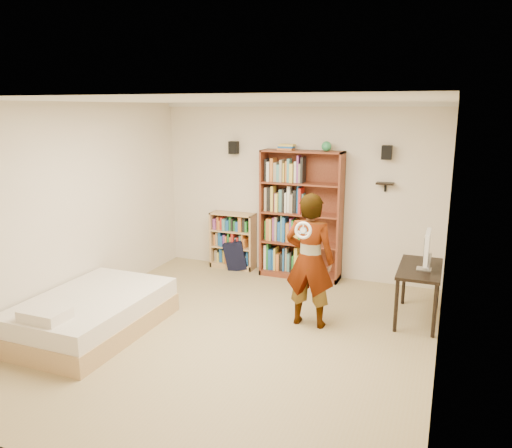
{
  "coord_description": "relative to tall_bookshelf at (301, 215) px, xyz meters",
  "views": [
    {
      "loc": [
        2.25,
        -4.96,
        2.63
      ],
      "look_at": [
        0.05,
        0.6,
        1.23
      ],
      "focal_mm": 35.0,
      "sensor_mm": 36.0,
      "label": 1
    }
  ],
  "objects": [
    {
      "name": "computer_desk",
      "position": [
        1.86,
        -1.03,
        -0.65
      ],
      "size": [
        0.51,
        1.02,
        0.69
      ],
      "primitive_type": null,
      "color": "black",
      "rests_on": "ground"
    },
    {
      "name": "navy_bag",
      "position": [
        -1.09,
        -0.05,
        -0.75
      ],
      "size": [
        0.41,
        0.31,
        0.5
      ],
      "primitive_type": null,
      "rotation": [
        0.0,
        0.0,
        0.21
      ],
      "color": "black",
      "rests_on": "ground"
    },
    {
      "name": "wall_shelf",
      "position": [
        1.23,
        0.09,
        0.55
      ],
      "size": [
        0.25,
        0.16,
        0.02
      ],
      "primitive_type": "cube",
      "color": "black",
      "rests_on": "room_shell"
    },
    {
      "name": "speaker_left",
      "position": [
        -1.17,
        0.08,
        1.0
      ],
      "size": [
        0.14,
        0.12,
        0.2
      ],
      "primitive_type": "cube",
      "color": "black",
      "rests_on": "room_shell"
    },
    {
      "name": "speaker_right",
      "position": [
        1.23,
        0.08,
        1.0
      ],
      "size": [
        0.14,
        0.12,
        0.2
      ],
      "primitive_type": "cube",
      "color": "black",
      "rests_on": "room_shell"
    },
    {
      "name": "wii_wheel",
      "position": [
        0.61,
        -2.0,
        0.27
      ],
      "size": [
        0.2,
        0.08,
        0.2
      ],
      "primitive_type": "torus",
      "rotation": [
        1.36,
        0.0,
        0.0
      ],
      "color": "white",
      "rests_on": "person"
    },
    {
      "name": "person",
      "position": [
        0.61,
        -1.69,
        -0.17
      ],
      "size": [
        0.6,
        0.4,
        1.66
      ],
      "primitive_type": "imported",
      "rotation": [
        0.0,
        0.0,
        3.14
      ],
      "color": "black",
      "rests_on": "ground"
    },
    {
      "name": "room_shell",
      "position": [
        -0.12,
        -2.32,
        0.76
      ],
      "size": [
        4.52,
        5.02,
        2.71
      ],
      "color": "silver",
      "rests_on": "ground"
    },
    {
      "name": "ground",
      "position": [
        -0.12,
        -2.32,
        -1.0
      ],
      "size": [
        4.5,
        5.0,
        0.01
      ],
      "primitive_type": "cube",
      "color": "tan",
      "rests_on": "ground"
    },
    {
      "name": "imac",
      "position": [
        1.9,
        -1.12,
        -0.07
      ],
      "size": [
        0.14,
        0.49,
        0.48
      ],
      "primitive_type": null,
      "rotation": [
        0.0,
        0.0,
        0.09
      ],
      "color": "white",
      "rests_on": "computer_desk"
    },
    {
      "name": "low_bookshelf",
      "position": [
        -1.18,
        0.04,
        -0.53
      ],
      "size": [
        0.75,
        0.28,
        0.93
      ],
      "primitive_type": null,
      "color": "tan",
      "rests_on": "ground"
    },
    {
      "name": "daybed",
      "position": [
        -1.73,
        -2.84,
        -0.72
      ],
      "size": [
        1.24,
        1.91,
        0.56
      ],
      "primitive_type": null,
      "color": "silver",
      "rests_on": "ground"
    },
    {
      "name": "crown_molding",
      "position": [
        -0.12,
        -2.32,
        1.67
      ],
      "size": [
        4.5,
        5.0,
        0.06
      ],
      "color": "white",
      "rests_on": "room_shell"
    },
    {
      "name": "tall_bookshelf",
      "position": [
        0.0,
        0.0,
        0.0
      ],
      "size": [
        1.26,
        0.37,
        2.0
      ],
      "primitive_type": null,
      "color": "brown",
      "rests_on": "ground"
    }
  ]
}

